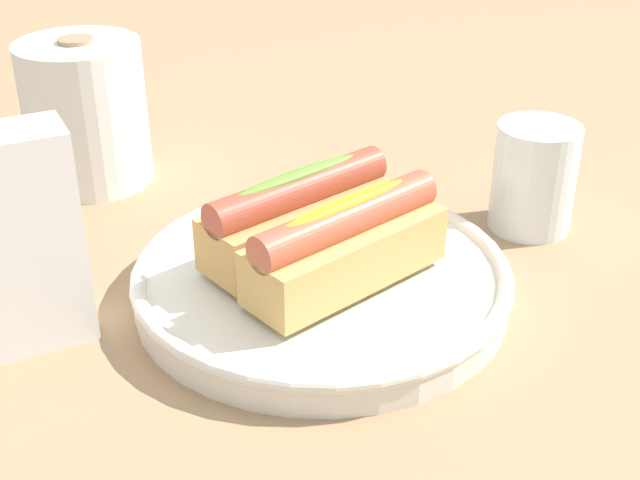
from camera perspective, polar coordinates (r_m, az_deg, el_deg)
The scene contains 6 objects.
ground_plane at distance 0.63m, azimuth 1.05°, elevation -4.43°, with size 2.40×2.40×0.00m, color #9E7A56.
serving_bowl at distance 0.63m, azimuth -0.00°, elevation -2.65°, with size 0.27×0.27×0.03m.
hotdog_front at distance 0.59m, azimuth 1.65°, elevation -0.36°, with size 0.15×0.06×0.06m.
hotdog_back at distance 0.63m, azimuth -1.55°, elevation 1.59°, with size 0.15×0.06×0.06m.
water_glass at distance 0.74m, azimuth 13.75°, elevation 3.65°, with size 0.07×0.07×0.09m.
paper_towel_roll at distance 0.82m, azimuth -15.17°, elevation 8.05°, with size 0.11×0.11×0.13m.
Camera 1 is at (-0.32, -0.41, 0.35)m, focal length 48.67 mm.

